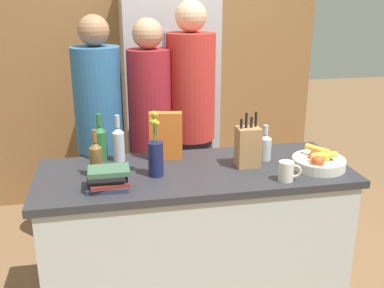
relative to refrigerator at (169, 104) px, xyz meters
name	(u,v)px	position (x,y,z in m)	size (l,w,h in m)	color
kitchen_island	(195,242)	(-0.06, -1.39, -0.49)	(1.69, 0.66, 0.90)	silver
back_wall_wood	(155,55)	(-0.06, 0.36, 0.36)	(2.89, 0.12, 2.60)	olive
refrigerator	(169,104)	(0.00, 0.00, 0.00)	(0.73, 0.62, 1.88)	#B7B7BC
fruit_bowl	(319,161)	(0.60, -1.50, 0.00)	(0.29, 0.29, 0.11)	silver
knife_block	(248,146)	(0.23, -1.38, 0.07)	(0.13, 0.11, 0.30)	#A87A4C
flower_vase	(156,154)	(-0.28, -1.43, 0.08)	(0.08, 0.08, 0.35)	#191E4C
cereal_box	(166,136)	(-0.19, -1.18, 0.09)	(0.19, 0.09, 0.27)	orange
coffee_mug	(287,171)	(0.36, -1.62, 0.01)	(0.12, 0.08, 0.10)	silver
book_stack	(108,179)	(-0.53, -1.55, 0.01)	(0.21, 0.16, 0.11)	#2D334C
bottle_oil	(119,143)	(-0.46, -1.16, 0.06)	(0.07, 0.07, 0.27)	#B2BCC1
bottle_vinegar	(265,146)	(0.36, -1.31, 0.04)	(0.08, 0.08, 0.21)	#B2BCC1
bottle_wine	(100,142)	(-0.56, -1.12, 0.06)	(0.08, 0.08, 0.27)	#286633
bottle_water	(96,158)	(-0.58, -1.38, 0.06)	(0.07, 0.07, 0.25)	brown
person_at_sink	(100,129)	(-0.56, -0.68, 0.01)	(0.31, 0.31, 1.69)	#383842
person_in_blue	(150,128)	(-0.23, -0.73, 0.01)	(0.28, 0.28, 1.67)	#383842
person_in_red_tee	(191,116)	(0.05, -0.68, 0.06)	(0.33, 0.33, 1.77)	#383842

